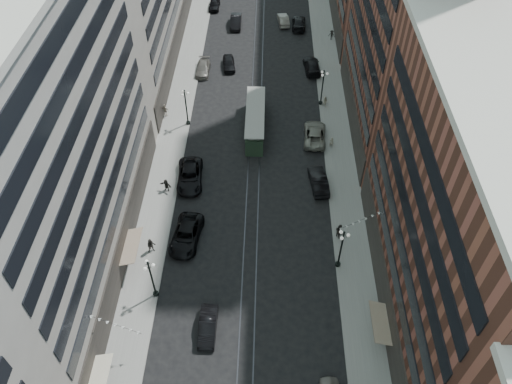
# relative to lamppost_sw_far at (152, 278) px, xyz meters

# --- Properties ---
(ground) EXTENTS (220.00, 220.00, 0.00)m
(ground) POSITION_rel_lamppost_sw_far_xyz_m (9.20, 32.00, -3.10)
(ground) COLOR black
(ground) RESTS_ON ground
(sidewalk_west) EXTENTS (4.00, 180.00, 0.15)m
(sidewalk_west) POSITION_rel_lamppost_sw_far_xyz_m (-1.80, 42.00, -3.02)
(sidewalk_west) COLOR gray
(sidewalk_west) RESTS_ON ground
(sidewalk_east) EXTENTS (4.00, 180.00, 0.15)m
(sidewalk_east) POSITION_rel_lamppost_sw_far_xyz_m (20.20, 42.00, -3.02)
(sidewalk_east) COLOR gray
(sidewalk_east) RESTS_ON ground
(rail_west) EXTENTS (0.12, 180.00, 0.02)m
(rail_west) POSITION_rel_lamppost_sw_far_xyz_m (8.50, 42.00, -3.09)
(rail_west) COLOR #2D2D33
(rail_west) RESTS_ON ground
(rail_east) EXTENTS (0.12, 180.00, 0.02)m
(rail_east) POSITION_rel_lamppost_sw_far_xyz_m (9.90, 42.00, -3.09)
(rail_east) COLOR #2D2D33
(rail_east) RESTS_ON ground
(building_west_mid) EXTENTS (8.00, 36.00, 28.00)m
(building_west_mid) POSITION_rel_lamppost_sw_far_xyz_m (-7.80, 5.00, 10.90)
(building_west_mid) COLOR #A09A8E
(building_west_mid) RESTS_ON ground
(building_east_mid) EXTENTS (8.00, 30.00, 24.00)m
(building_east_mid) POSITION_rel_lamppost_sw_far_xyz_m (26.20, -0.00, 8.90)
(building_east_mid) COLOR brown
(building_east_mid) RESTS_ON ground
(lamppost_sw_far) EXTENTS (1.03, 1.14, 5.52)m
(lamppost_sw_far) POSITION_rel_lamppost_sw_far_xyz_m (0.00, 0.00, 0.00)
(lamppost_sw_far) COLOR black
(lamppost_sw_far) RESTS_ON sidewalk_west
(lamppost_sw_mid) EXTENTS (1.03, 1.14, 5.52)m
(lamppost_sw_mid) POSITION_rel_lamppost_sw_far_xyz_m (0.00, 27.00, 0.00)
(lamppost_sw_mid) COLOR black
(lamppost_sw_mid) RESTS_ON sidewalk_west
(lamppost_se_far) EXTENTS (1.03, 1.14, 5.52)m
(lamppost_se_far) POSITION_rel_lamppost_sw_far_xyz_m (18.40, 4.00, 0.00)
(lamppost_se_far) COLOR black
(lamppost_se_far) RESTS_ON sidewalk_east
(lamppost_se_mid) EXTENTS (1.03, 1.14, 5.52)m
(lamppost_se_mid) POSITION_rel_lamppost_sw_far_xyz_m (18.40, 32.00, 0.00)
(lamppost_se_mid) COLOR black
(lamppost_se_mid) RESTS_ON sidewalk_east
(streetcar) EXTENTS (2.46, 11.12, 3.08)m
(streetcar) POSITION_rel_lamppost_sw_far_xyz_m (9.20, 26.17, -1.68)
(streetcar) COLOR #263B28
(streetcar) RESTS_ON ground
(car_2) EXTENTS (3.60, 6.51, 1.72)m
(car_2) POSITION_rel_lamppost_sw_far_xyz_m (2.23, 7.02, -2.23)
(car_2) COLOR black
(car_2) RESTS_ON ground
(car_5) EXTENTS (1.62, 4.55, 1.50)m
(car_5) POSITION_rel_lamppost_sw_far_xyz_m (5.55, -3.68, -2.35)
(car_5) COLOR black
(car_5) RESTS_ON ground
(pedestrian_2) EXTENTS (1.03, 0.76, 1.90)m
(pedestrian_2) POSITION_rel_lamppost_sw_far_xyz_m (-1.24, 5.31, -2.00)
(pedestrian_2) COLOR black
(pedestrian_2) RESTS_ON sidewalk_west
(car_7) EXTENTS (3.36, 6.53, 1.76)m
(car_7) POSITION_rel_lamppost_sw_far_xyz_m (1.56, 16.09, -2.22)
(car_7) COLOR black
(car_7) RESTS_ON ground
(car_8) EXTENTS (2.06, 4.99, 1.44)m
(car_8) POSITION_rel_lamppost_sw_far_xyz_m (0.80, 39.78, -2.37)
(car_8) COLOR #635F58
(car_8) RESTS_ON ground
(car_9) EXTENTS (1.93, 4.64, 1.57)m
(car_9) POSITION_rel_lamppost_sw_far_xyz_m (0.80, 60.92, -2.31)
(car_9) COLOR black
(car_9) RESTS_ON ground
(car_10) EXTENTS (2.44, 5.33, 1.70)m
(car_10) POSITION_rel_lamppost_sw_far_xyz_m (17.06, 15.64, -2.25)
(car_10) COLOR black
(car_10) RESTS_ON ground
(car_11) EXTENTS (3.13, 6.17, 1.67)m
(car_11) POSITION_rel_lamppost_sw_far_xyz_m (17.10, 24.37, -2.26)
(car_11) COLOR gray
(car_11) RESTS_ON ground
(car_12) EXTENTS (2.54, 5.69, 1.62)m
(car_12) POSITION_rel_lamppost_sw_far_xyz_m (16.00, 54.31, -2.29)
(car_12) COLOR black
(car_12) RESTS_ON ground
(car_13) EXTENTS (2.35, 4.65, 1.52)m
(car_13) POSITION_rel_lamppost_sw_far_xyz_m (4.70, 41.26, -2.34)
(car_13) COLOR black
(car_13) RESTS_ON ground
(car_14) EXTENTS (2.23, 4.85, 1.54)m
(car_14) POSITION_rel_lamppost_sw_far_xyz_m (13.34, 55.36, -2.33)
(car_14) COLOR gray
(car_14) RESTS_ON ground
(pedestrian_5) EXTENTS (1.60, 1.03, 1.67)m
(pedestrian_5) POSITION_rel_lamppost_sw_far_xyz_m (-1.04, 14.38, -2.11)
(pedestrian_5) COLOR black
(pedestrian_5) RESTS_ON sidewalk_west
(pedestrian_6) EXTENTS (1.21, 0.85, 1.89)m
(pedestrian_6) POSITION_rel_lamppost_sw_far_xyz_m (-3.30, 28.66, -2.00)
(pedestrian_6) COLOR #A69A89
(pedestrian_6) RESTS_ON sidewalk_west
(pedestrian_7) EXTENTS (0.93, 1.02, 1.85)m
(pedestrian_7) POSITION_rel_lamppost_sw_far_xyz_m (18.80, 7.88, -2.02)
(pedestrian_7) COLOR black
(pedestrian_7) RESTS_ON sidewalk_east
(pedestrian_8) EXTENTS (0.60, 0.42, 1.56)m
(pedestrian_8) POSITION_rel_lamppost_sw_far_xyz_m (19.16, 22.72, -2.16)
(pedestrian_8) COLOR #9E9683
(pedestrian_8) RESTS_ON sidewalk_east
(pedestrian_9) EXTENTS (1.15, 0.74, 1.65)m
(pedestrian_9) POSITION_rel_lamppost_sw_far_xyz_m (21.33, 49.93, -2.12)
(pedestrian_9) COLOR black
(pedestrian_9) RESTS_ON sidewalk_east
(car_extra_0) EXTENTS (1.85, 5.20, 1.71)m
(car_extra_0) POSITION_rel_lamppost_sw_far_xyz_m (5.09, 54.45, -2.24)
(car_extra_0) COLOR black
(car_extra_0) RESTS_ON ground
(car_extra_1) EXTENTS (2.80, 5.82, 1.63)m
(car_extra_1) POSITION_rel_lamppost_sw_far_xyz_m (17.60, 40.77, -2.28)
(car_extra_1) COLOR black
(car_extra_1) RESTS_ON ground
(pedestrian_extra_1) EXTENTS (0.88, 0.84, 1.62)m
(pedestrian_extra_1) POSITION_rel_lamppost_sw_far_xyz_m (18.92, 31.34, -2.14)
(pedestrian_extra_1) COLOR beige
(pedestrian_extra_1) RESTS_ON sidewalk_east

